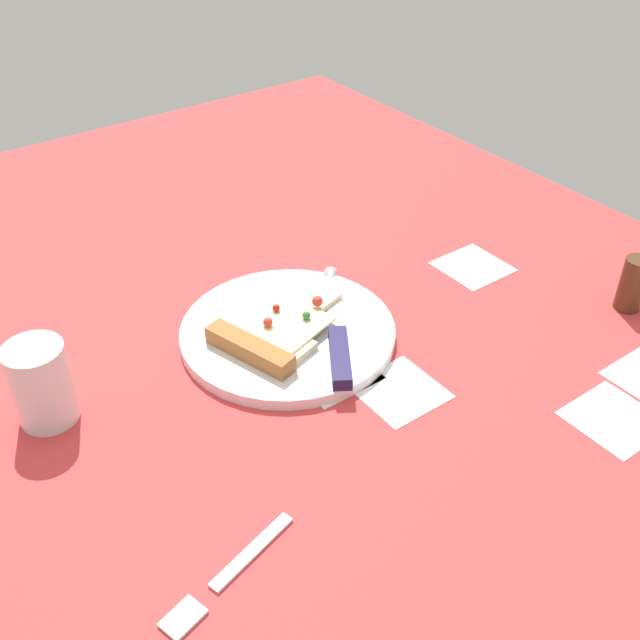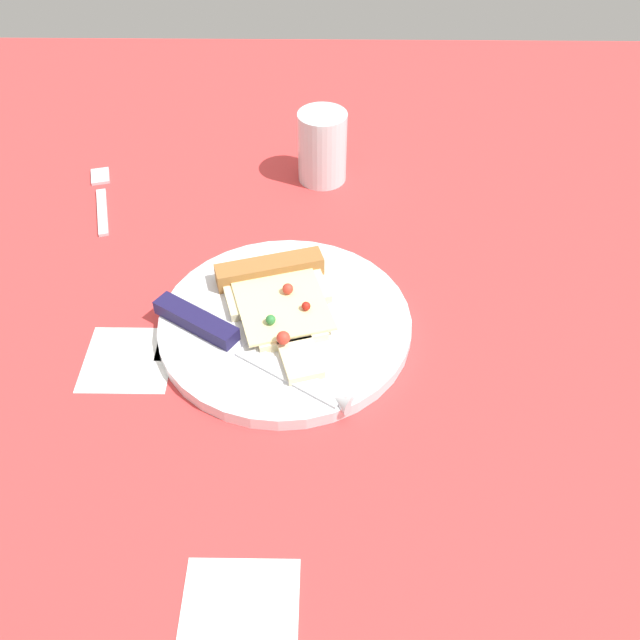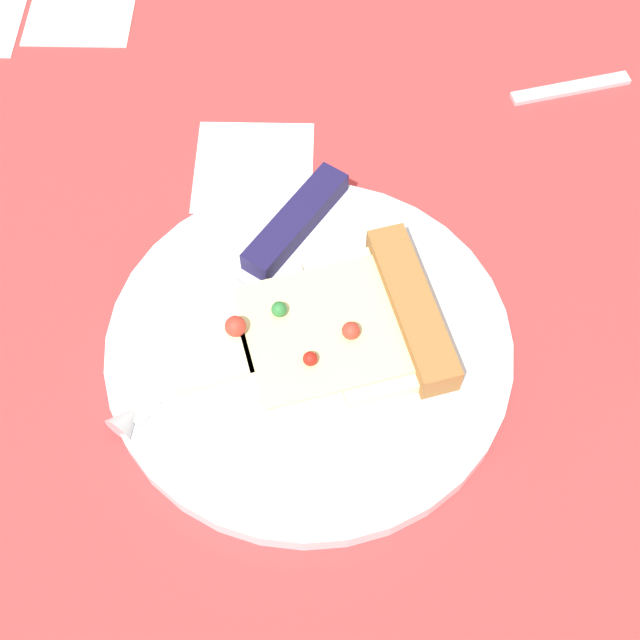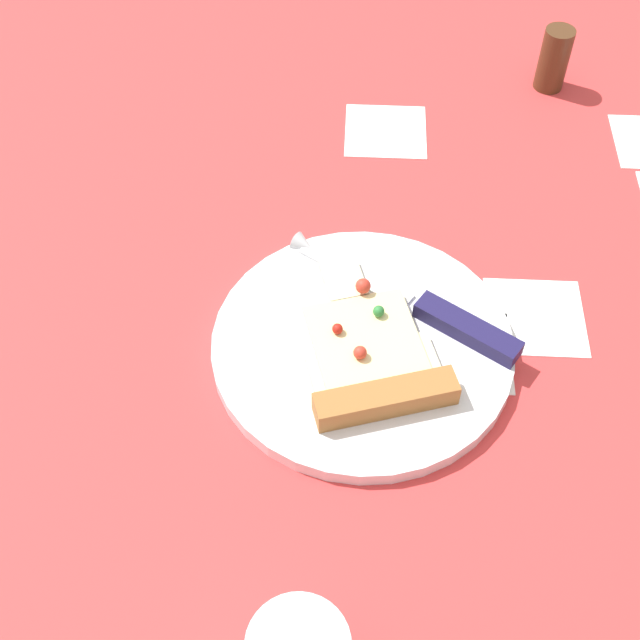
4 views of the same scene
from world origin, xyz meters
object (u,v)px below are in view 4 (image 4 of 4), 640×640
Objects in this scene: pepper_shaker at (554,59)px; pizza_slice at (371,358)px; plate at (362,346)px; knife at (423,307)px.

pizza_slice is at bearing 154.32° from pepper_shaker.
knife reaches higher than plate.
knife is at bearing 156.53° from pepper_shaker.
pepper_shaker is (42.12, -20.25, 1.43)cm from pizza_slice.
pizza_slice is at bearing 176.51° from knife.
pepper_shaker is at bearing -27.87° from plate.
plate is 1.42× the size of pizza_slice.
pizza_slice reaches higher than knife.
plate is at bearing 90.17° from pizza_slice.
pizza_slice is 0.89× the size of knife.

